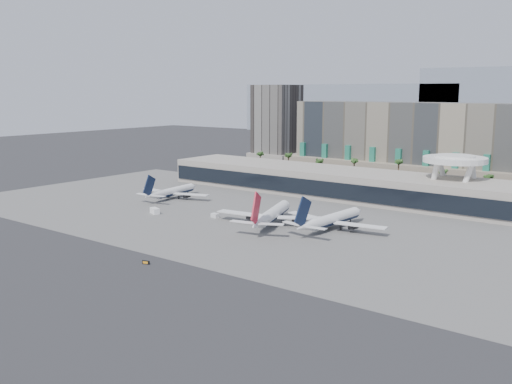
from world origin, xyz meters
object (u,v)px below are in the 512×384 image
Objects in this scene: airliner_right at (332,219)px; service_vehicle_a at (155,211)px; taxiway_sign at (146,262)px; service_vehicle_b at (215,216)px; airliner_left at (173,191)px; airliner_centre at (272,214)px.

airliner_right is 8.75× the size of service_vehicle_a.
service_vehicle_b is at bearing 97.76° from taxiway_sign.
airliner_left reaches higher than taxiway_sign.
taxiway_sign is at bearing -55.41° from airliner_left.
airliner_centre reaches higher than service_vehicle_a.
airliner_right is 46.57m from service_vehicle_b.
airliner_centre is at bearing 35.90° from service_vehicle_a.
airliner_right is (20.70, 7.30, -0.31)m from airliner_centre.
service_vehicle_a is (17.69, -27.31, -2.08)m from airliner_left.
airliner_left is at bearing 148.50° from airliner_centre.
taxiway_sign is at bearing -23.96° from service_vehicle_a.
service_vehicle_a is (-68.91, -20.23, -2.47)m from airliner_right.
service_vehicle_a is 1.47× the size of service_vehicle_b.
service_vehicle_b is at bearing 169.49° from airliner_centre.
airliner_centre is 49.99m from service_vehicle_a.
airliner_left reaches higher than service_vehicle_b.
airliner_centre reaches higher than airliner_right.
airliner_right is 71.86m from service_vehicle_a.
airliner_right is 18.22× the size of taxiway_sign.
service_vehicle_a is 25.47m from service_vehicle_b.
service_vehicle_b is 1.42× the size of taxiway_sign.
airliner_centre is 60.53m from taxiway_sign.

